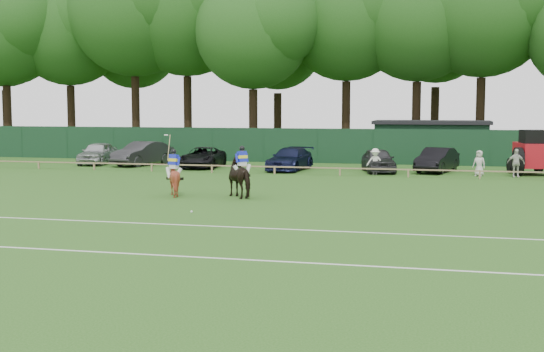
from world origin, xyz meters
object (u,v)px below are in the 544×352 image
(tractor, at_px, (532,154))
(spectator_left, at_px, (375,162))
(sedan_grey, at_px, (142,153))
(suv_black, at_px, (203,157))
(sedan_silver, at_px, (98,153))
(estate_black, at_px, (437,160))
(spectator_mid, at_px, (516,163))
(hatch_grey, at_px, (378,160))
(polo_ball, at_px, (192,212))
(sedan_navy, at_px, (290,159))
(horse_chestnut, at_px, (174,179))
(spectator_right, at_px, (479,163))
(horse_dark, at_px, (242,177))
(utility_shed, at_px, (431,141))

(tractor, bearing_deg, spectator_left, -177.50)
(sedan_grey, bearing_deg, suv_black, 6.21)
(sedan_silver, bearing_deg, estate_black, -8.90)
(estate_black, height_order, spectator_left, spectator_left)
(spectator_mid, xyz_separation_m, tractor, (1.05, 1.91, 0.45))
(sedan_grey, distance_m, estate_black, 20.03)
(estate_black, bearing_deg, sedan_silver, -165.43)
(hatch_grey, distance_m, polo_ball, 19.85)
(sedan_navy, xyz_separation_m, polo_ball, (0.22, -19.02, -0.68))
(horse_chestnut, distance_m, sedan_silver, 19.61)
(spectator_right, bearing_deg, spectator_mid, 17.05)
(sedan_navy, xyz_separation_m, hatch_grey, (5.65, 0.07, 0.03))
(spectator_mid, bearing_deg, estate_black, 148.34)
(spectator_mid, relative_size, polo_ball, 18.50)
(sedan_silver, xyz_separation_m, hatch_grey, (19.91, -1.39, -0.04))
(horse_dark, distance_m, polo_ball, 5.20)
(spectator_left, relative_size, spectator_right, 1.03)
(sedan_grey, height_order, suv_black, sedan_grey)
(horse_chestnut, bearing_deg, utility_shed, -100.88)
(sedan_grey, height_order, hatch_grey, sedan_grey)
(spectator_right, bearing_deg, hatch_grey, -167.89)
(horse_dark, relative_size, sedan_silver, 0.47)
(spectator_left, bearing_deg, horse_chestnut, -125.41)
(suv_black, bearing_deg, utility_shed, 26.61)
(horse_chestnut, bearing_deg, spectator_left, -108.21)
(utility_shed, bearing_deg, spectator_right, -73.75)
(estate_black, relative_size, polo_ball, 51.24)
(horse_chestnut, bearing_deg, horse_dark, -161.32)
(horse_dark, bearing_deg, estate_black, -164.07)
(hatch_grey, bearing_deg, sedan_grey, 161.35)
(spectator_left, height_order, tractor, tractor)
(hatch_grey, relative_size, tractor, 1.24)
(horse_chestnut, distance_m, spectator_left, 14.85)
(sedan_grey, distance_m, spectator_mid, 24.68)
(sedan_silver, distance_m, spectator_left, 20.13)
(sedan_grey, bearing_deg, horse_dark, -36.76)
(suv_black, bearing_deg, estate_black, -2.27)
(hatch_grey, xyz_separation_m, estate_black, (3.57, 0.84, 0.01))
(suv_black, relative_size, polo_ball, 54.83)
(sedan_navy, bearing_deg, hatch_grey, 7.09)
(sedan_silver, xyz_separation_m, sedan_grey, (3.45, -0.15, 0.04))
(horse_dark, height_order, horse_chestnut, horse_dark)
(sedan_silver, bearing_deg, spectator_right, -13.38)
(spectator_right, bearing_deg, utility_shed, 130.07)
(estate_black, distance_m, polo_ball, 21.87)
(horse_dark, relative_size, spectator_mid, 1.29)
(spectator_left, xyz_separation_m, spectator_mid, (8.09, 0.24, 0.04))
(spectator_mid, bearing_deg, horse_dark, -140.18)
(utility_shed, relative_size, tractor, 2.36)
(estate_black, bearing_deg, tractor, 11.54)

